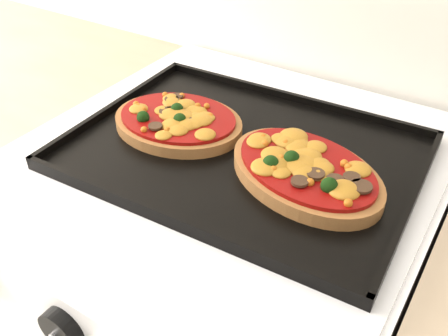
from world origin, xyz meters
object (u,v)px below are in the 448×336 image
Objects in this scene: pizza_left at (178,120)px; pizza_right at (306,170)px; stove at (229,336)px; baking_tray at (243,150)px.

pizza_right is (0.22, -0.01, 0.00)m from pizza_left.
baking_tray is (0.02, -0.00, 0.47)m from stove.
baking_tray is 0.11m from pizza_right.
stove is 1.86× the size of baking_tray.
pizza_left is (-0.09, -0.00, 0.48)m from stove.
stove is at bearing 172.42° from pizza_right.
pizza_right is (0.11, -0.01, 0.01)m from baking_tray.
pizza_right is at bearing -3.43° from pizza_left.
stove is 0.49m from pizza_left.
stove is at bearing 170.23° from baking_tray.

